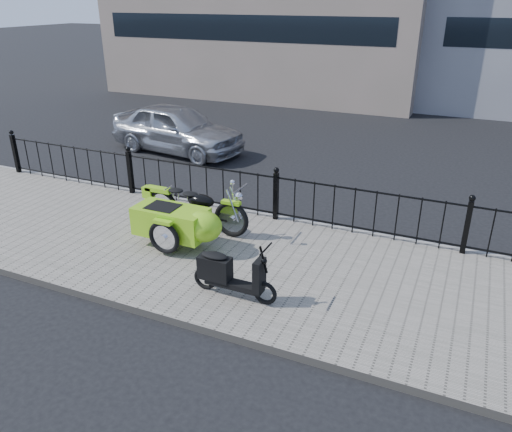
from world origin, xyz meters
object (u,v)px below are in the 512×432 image
at_px(spare_tire, 161,224).
at_px(sedan_car, 177,129).
at_px(motorcycle_sidecar, 184,220).
at_px(scooter, 228,274).

relative_size(spare_tire, sedan_car, 0.15).
xyz_separation_m(motorcycle_sidecar, scooter, (1.47, -1.16, -0.12)).
xyz_separation_m(scooter, sedan_car, (-4.92, 6.37, 0.21)).
bearing_deg(motorcycle_sidecar, scooter, -38.42).
bearing_deg(scooter, spare_tire, 149.47).
bearing_deg(spare_tire, motorcycle_sidecar, -0.53).
xyz_separation_m(motorcycle_sidecar, sedan_car, (-3.45, 5.20, 0.10)).
bearing_deg(motorcycle_sidecar, spare_tire, 179.47).
height_order(motorcycle_sidecar, sedan_car, sedan_car).
distance_m(motorcycle_sidecar, scooter, 1.88).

